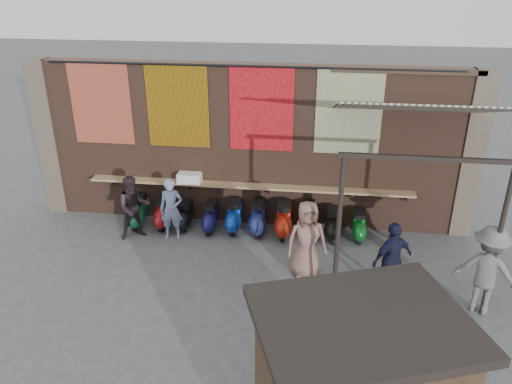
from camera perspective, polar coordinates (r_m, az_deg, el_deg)
ground at (r=10.77m, az=-2.66°, el=-9.67°), size 70.00×70.00×0.00m
brick_wall at (r=12.26m, az=-0.67°, el=5.25°), size 10.00×0.40×4.00m
pier_left at (r=13.94m, az=-22.46°, el=5.76°), size 0.50×0.50×4.00m
pier_right at (r=12.67m, az=23.37°, el=3.82°), size 0.50×0.50×4.00m
eating_counter at (r=12.25m, az=-0.90°, el=0.70°), size 8.00×0.32×0.05m
shelf_box at (r=12.45m, az=-7.61°, el=1.61°), size 0.58×0.32×0.24m
tapestry_redgold at (r=12.77m, az=-17.29°, el=9.62°), size 1.50×0.02×2.00m
tapestry_sun at (r=12.12m, az=-8.95°, el=9.66°), size 1.50×0.02×2.00m
tapestry_orange at (r=11.72m, az=0.62°, el=9.45°), size 1.50×0.02×2.00m
tapestry_multi at (r=11.67m, az=10.54°, el=8.97°), size 1.50×0.02×2.00m
hang_rail at (r=11.54m, az=-0.89°, el=14.19°), size 9.50×0.06×0.06m
scooter_stool_0 at (r=12.88m, az=-13.25°, el=-2.23°), size 0.37×0.82×0.78m
scooter_stool_1 at (r=12.73m, az=-10.46°, el=-2.36°), size 0.36×0.80×0.76m
scooter_stool_2 at (r=12.60m, az=-8.04°, el=-2.71°), size 0.32×0.71×0.67m
scooter_stool_3 at (r=12.39m, az=-5.19°, el=-2.91°), size 0.34×0.76×0.72m
scooter_stool_4 at (r=12.34m, az=-2.49°, el=-2.82°), size 0.36×0.81×0.77m
scooter_stool_5 at (r=12.21m, az=0.27°, el=-2.97°), size 0.39×0.86×0.82m
scooter_stool_6 at (r=12.12m, az=3.20°, el=-3.22°), size 0.39×0.87×0.83m
scooter_stool_7 at (r=12.16m, az=5.96°, el=-3.24°), size 0.39×0.86×0.82m
scooter_stool_8 at (r=12.15m, az=8.69°, el=-3.66°), size 0.35×0.77×0.74m
scooter_stool_9 at (r=12.22m, az=11.67°, el=-3.81°), size 0.33×0.74×0.71m
diner_left at (r=12.04m, az=-9.65°, el=-1.92°), size 0.60×0.43×1.51m
diner_right at (r=12.22m, az=-13.77°, el=-1.72°), size 0.97×0.91×1.58m
shopper_navy at (r=10.22m, az=15.28°, el=-7.39°), size 0.98×0.83×1.58m
shopper_grey at (r=10.25m, az=24.90°, el=-8.13°), size 1.34×1.11×1.81m
shopper_tan at (r=10.42m, az=5.84°, el=-5.47°), size 0.95×0.75×1.72m
stall_roof at (r=5.93m, az=12.09°, el=-14.34°), size 2.88×2.55×0.12m
stall_sign at (r=6.95m, az=8.75°, el=-14.72°), size 1.14×0.45×0.50m
stall_shelf at (r=7.50m, az=8.33°, el=-19.67°), size 1.70×0.70×0.06m
awning_canvas at (r=10.15m, az=17.98°, el=9.11°), size 3.20×3.28×0.97m
awning_ledger at (r=11.60m, az=16.99°, el=13.07°), size 3.30×0.08×0.12m
awning_header at (r=8.88m, az=19.11°, el=3.63°), size 3.00×0.08×0.08m
awning_post_left at (r=9.33m, az=9.37°, el=-4.64°), size 0.09×0.09×3.10m
awning_post_right at (r=9.87m, az=25.88°, el=-5.26°), size 0.09×0.09×3.10m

